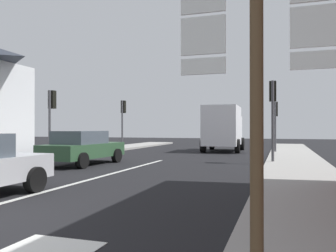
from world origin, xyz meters
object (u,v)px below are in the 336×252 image
sedan_far (83,147)px  traffic_light_far_right (275,115)px  route_sign_post (257,98)px  traffic_light_near_left (51,109)px  traffic_light_far_left (123,113)px  delivery_truck (223,127)px  traffic_light_near_right (273,103)px

sedan_far → traffic_light_far_right: 12.41m
traffic_light_far_right → route_sign_post: bearing=-89.7°
route_sign_post → traffic_light_near_left: size_ratio=0.92×
traffic_light_far_right → traffic_light_far_left: size_ratio=0.90×
traffic_light_far_right → traffic_light_far_left: bearing=178.6°
delivery_truck → route_sign_post: size_ratio=1.58×
sedan_far → traffic_light_far_left: (-2.67, 9.71, 1.90)m
traffic_light_far_left → delivery_truck: bearing=6.5°
delivery_truck → traffic_light_near_right: bearing=-66.3°
traffic_light_near_right → traffic_light_far_right: bearing=90.0°
sedan_far → delivery_truck: bearing=67.1°
delivery_truck → traffic_light_near_right: size_ratio=1.37×
traffic_light_far_right → traffic_light_near_left: 13.25m
route_sign_post → traffic_light_far_right: traffic_light_far_right is taller
traffic_light_near_left → sedan_far: bearing=-28.2°
route_sign_post → traffic_light_near_left: traffic_light_near_left is taller
route_sign_post → sedan_far: bearing=129.8°
route_sign_post → traffic_light_far_right: bearing=90.3°
sedan_far → traffic_light_far_left: traffic_light_far_left is taller
route_sign_post → traffic_light_far_right: (-0.11, 19.02, 0.48)m
traffic_light_near_right → traffic_light_near_left: size_ratio=1.06×
traffic_light_far_right → traffic_light_far_left: 10.54m
traffic_light_far_left → route_sign_post: bearing=-61.1°
traffic_light_near_right → traffic_light_far_left: traffic_light_near_right is taller
route_sign_post → traffic_light_far_right: size_ratio=0.99×
traffic_light_far_left → traffic_light_near_right: bearing=-33.4°
delivery_truck → traffic_light_far_left: bearing=-173.5°
route_sign_post → traffic_light_far_left: (-10.64, 19.28, 0.75)m
delivery_truck → traffic_light_near_left: size_ratio=1.45×
sedan_far → traffic_light_far_left: 10.25m
route_sign_post → traffic_light_far_left: traffic_light_far_left is taller
sedan_far → traffic_light_near_right: traffic_light_near_right is taller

